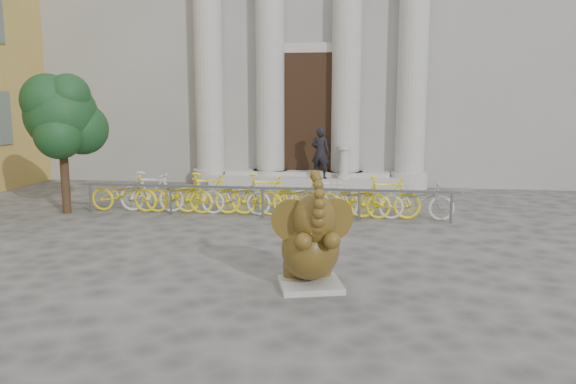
# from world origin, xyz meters

# --- Properties ---
(ground) EXTENTS (80.00, 80.00, 0.00)m
(ground) POSITION_xyz_m (0.00, 0.00, 0.00)
(ground) COLOR #474442
(ground) RESTS_ON ground
(classical_building) EXTENTS (22.00, 10.70, 12.00)m
(classical_building) POSITION_xyz_m (0.00, 14.93, 5.98)
(classical_building) COLOR gray
(classical_building) RESTS_ON ground
(entrance_steps) EXTENTS (6.00, 1.20, 0.36)m
(entrance_steps) POSITION_xyz_m (0.00, 9.40, 0.18)
(entrance_steps) COLOR #A8A59E
(entrance_steps) RESTS_ON ground
(elephant_statue) EXTENTS (1.17, 1.40, 1.78)m
(elephant_statue) POSITION_xyz_m (1.17, -0.10, 0.65)
(elephant_statue) COLOR #A8A59E
(elephant_statue) RESTS_ON ground
(bike_rack) EXTENTS (9.01, 0.53, 1.00)m
(bike_rack) POSITION_xyz_m (-0.49, 5.00, 0.50)
(bike_rack) COLOR slate
(bike_rack) RESTS_ON ground
(tree) EXTENTS (1.93, 1.76, 3.35)m
(tree) POSITION_xyz_m (-5.30, 4.55, 2.34)
(tree) COLOR #332114
(tree) RESTS_ON ground
(pedestrian) EXTENTS (0.64, 0.49, 1.57)m
(pedestrian) POSITION_xyz_m (0.48, 9.05, 1.14)
(pedestrian) COLOR black
(pedestrian) RESTS_ON entrance_steps
(balustrade_post) EXTENTS (0.41, 0.41, 1.00)m
(balustrade_post) POSITION_xyz_m (1.20, 9.10, 0.82)
(balustrade_post) COLOR #A8A59E
(balustrade_post) RESTS_ON entrance_steps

